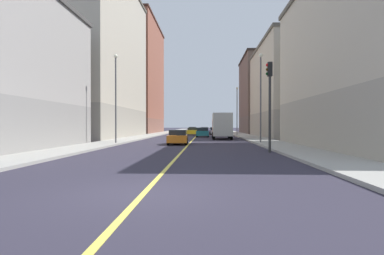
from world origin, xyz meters
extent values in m
plane|color=#2D2938|center=(0.00, 0.00, 0.00)|extent=(400.00, 400.00, 0.00)
cube|color=#9E9B93|center=(7.61, 49.00, 0.07)|extent=(3.12, 168.00, 0.15)
cube|color=#9E9B93|center=(-7.61, 49.00, 0.07)|extent=(3.12, 168.00, 0.15)
cube|color=#E5D14C|center=(0.00, 49.00, 0.01)|extent=(0.16, 154.00, 0.01)
cube|color=#9D9688|center=(14.73, 37.84, 1.76)|extent=(11.11, 19.21, 3.52)
cube|color=#BCB29E|center=(14.73, 37.84, 8.19)|extent=(11.11, 19.21, 9.34)
cube|color=#545047|center=(14.73, 37.84, 13.06)|extent=(11.41, 19.51, 0.40)
cube|color=brown|center=(14.73, 58.41, 1.72)|extent=(11.11, 15.94, 3.45)
cube|color=brown|center=(14.73, 58.41, 9.41)|extent=(11.11, 15.94, 11.94)
cube|color=#2B221D|center=(14.73, 58.41, 15.58)|extent=(11.41, 16.24, 0.40)
cube|color=#9D9688|center=(-14.73, 36.20, 2.04)|extent=(11.11, 24.55, 4.09)
cube|color=#BCB29E|center=(-14.73, 36.20, 12.87)|extent=(11.11, 24.55, 17.57)
cube|color=brown|center=(-14.73, 61.39, 1.54)|extent=(11.11, 22.20, 3.09)
cube|color=#93513D|center=(-14.73, 61.39, 13.40)|extent=(11.11, 22.20, 20.62)
cube|color=#42241B|center=(-14.73, 61.39, 23.90)|extent=(11.41, 22.50, 0.40)
cylinder|color=#2D2D2D|center=(5.65, 12.48, 2.43)|extent=(0.16, 0.16, 4.87)
cube|color=black|center=(5.65, 12.48, 5.32)|extent=(0.28, 0.32, 0.90)
sphere|color=red|center=(5.49, 12.48, 5.59)|extent=(0.20, 0.20, 0.20)
sphere|color=#352204|center=(5.49, 12.48, 5.31)|extent=(0.20, 0.20, 0.20)
sphere|color=black|center=(5.49, 12.48, 5.03)|extent=(0.20, 0.20, 0.20)
cylinder|color=#4C4C51|center=(6.65, 21.82, 4.11)|extent=(0.14, 0.14, 7.91)
sphere|color=#EAEACC|center=(6.65, 21.82, 8.21)|extent=(0.36, 0.36, 0.36)
cylinder|color=#4C4C51|center=(-6.65, 20.63, 4.02)|extent=(0.14, 0.14, 7.73)
sphere|color=#EAEACC|center=(-6.65, 20.63, 8.03)|extent=(0.36, 0.36, 0.36)
cylinder|color=#4C4C51|center=(6.65, 44.62, 3.91)|extent=(0.14, 0.14, 7.53)
sphere|color=#EAEACC|center=(6.65, 44.62, 7.83)|extent=(0.36, 0.36, 0.36)
cube|color=#23389E|center=(1.23, 58.50, 0.52)|extent=(1.80, 4.38, 0.60)
cube|color=black|center=(1.23, 58.51, 1.08)|extent=(1.55, 2.26, 0.51)
cylinder|color=black|center=(0.43, 59.83, 0.32)|extent=(0.23, 0.64, 0.64)
cylinder|color=black|center=(1.98, 59.86, 0.32)|extent=(0.23, 0.64, 0.64)
cylinder|color=black|center=(0.49, 57.14, 0.32)|extent=(0.23, 0.64, 0.64)
cylinder|color=black|center=(2.04, 57.17, 0.32)|extent=(0.23, 0.64, 0.64)
cube|color=orange|center=(-0.99, 20.78, 0.53)|extent=(1.86, 4.01, 0.63)
cube|color=black|center=(-0.99, 20.85, 1.08)|extent=(1.58, 1.92, 0.47)
cylinder|color=black|center=(-1.81, 21.97, 0.32)|extent=(0.24, 0.65, 0.64)
cylinder|color=black|center=(-0.25, 22.03, 0.32)|extent=(0.24, 0.65, 0.64)
cylinder|color=black|center=(-1.72, 19.52, 0.32)|extent=(0.24, 0.65, 0.64)
cylinder|color=black|center=(-0.16, 19.58, 0.32)|extent=(0.24, 0.65, 0.64)
cube|color=silver|center=(3.19, 50.99, 0.51)|extent=(1.97, 4.03, 0.59)
cube|color=black|center=(3.19, 51.03, 1.02)|extent=(1.66, 1.99, 0.43)
cylinder|color=black|center=(2.32, 52.17, 0.32)|extent=(0.25, 0.65, 0.64)
cylinder|color=black|center=(3.94, 52.25, 0.32)|extent=(0.25, 0.65, 0.64)
cylinder|color=black|center=(2.44, 49.73, 0.32)|extent=(0.25, 0.65, 0.64)
cylinder|color=black|center=(4.06, 49.80, 0.32)|extent=(0.25, 0.65, 0.64)
cube|color=white|center=(3.38, 68.87, 0.52)|extent=(1.97, 3.99, 0.60)
cube|color=black|center=(3.39, 69.00, 1.03)|extent=(1.71, 1.96, 0.42)
cylinder|color=black|center=(2.54, 70.12, 0.32)|extent=(0.23, 0.64, 0.64)
cylinder|color=black|center=(4.27, 70.08, 0.32)|extent=(0.23, 0.64, 0.64)
cylinder|color=black|center=(2.49, 67.66, 0.32)|extent=(0.23, 0.64, 0.64)
cylinder|color=black|center=(4.23, 67.63, 0.32)|extent=(0.23, 0.64, 0.64)
cube|color=#1E6B38|center=(-1.44, 63.30, 0.54)|extent=(1.84, 4.30, 0.63)
cube|color=black|center=(-1.45, 63.26, 1.09)|extent=(1.59, 2.02, 0.48)
cylinder|color=black|center=(-2.21, 64.64, 0.32)|extent=(0.23, 0.64, 0.64)
cylinder|color=black|center=(-0.62, 64.61, 0.32)|extent=(0.23, 0.64, 0.64)
cylinder|color=black|center=(-2.27, 62.00, 0.32)|extent=(0.23, 0.64, 0.64)
cylinder|color=black|center=(-0.67, 61.96, 0.32)|extent=(0.23, 0.64, 0.64)
cube|color=gold|center=(-0.87, 48.06, 0.55)|extent=(2.02, 4.58, 0.66)
cube|color=black|center=(-0.87, 48.14, 1.09)|extent=(1.71, 1.99, 0.43)
cylinder|color=black|center=(-1.77, 49.43, 0.32)|extent=(0.24, 0.65, 0.64)
cylinder|color=black|center=(-0.07, 49.49, 0.32)|extent=(0.24, 0.65, 0.64)
cylinder|color=black|center=(-1.67, 46.63, 0.32)|extent=(0.24, 0.65, 0.64)
cylinder|color=black|center=(0.03, 46.69, 0.32)|extent=(0.24, 0.65, 0.64)
cube|color=#196670|center=(1.06, 39.27, 0.57)|extent=(1.84, 4.51, 0.70)
cube|color=black|center=(1.06, 39.14, 1.16)|extent=(1.61, 2.25, 0.48)
cylinder|color=black|center=(0.24, 40.67, 0.32)|extent=(0.22, 0.64, 0.64)
cylinder|color=black|center=(1.90, 40.66, 0.32)|extent=(0.22, 0.64, 0.64)
cylinder|color=black|center=(0.22, 37.88, 0.32)|extent=(0.22, 0.64, 0.64)
cylinder|color=black|center=(1.88, 37.87, 0.32)|extent=(0.22, 0.64, 0.64)
cube|color=maroon|center=(3.52, 34.34, 1.43)|extent=(2.28, 1.84, 2.16)
cube|color=#B2B2A8|center=(3.52, 30.85, 1.82)|extent=(2.28, 4.35, 2.74)
cylinder|color=black|center=(2.48, 34.01, 0.45)|extent=(0.30, 0.90, 0.90)
cylinder|color=black|center=(4.56, 34.01, 0.45)|extent=(0.30, 0.90, 0.90)
cylinder|color=black|center=(2.48, 29.92, 0.45)|extent=(0.30, 0.90, 0.90)
cylinder|color=black|center=(4.56, 29.92, 0.45)|extent=(0.30, 0.90, 0.90)
camera|label=1|loc=(1.60, -8.07, 1.75)|focal=29.85mm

